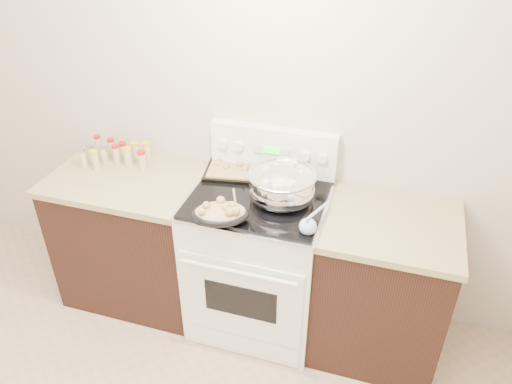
% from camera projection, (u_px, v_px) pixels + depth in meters
% --- Properties ---
extents(counter_left, '(0.93, 0.67, 0.92)m').
position_uv_depth(counter_left, '(137.00, 236.00, 3.25)').
color(counter_left, black).
rests_on(counter_left, ground).
extents(counter_right, '(0.73, 0.67, 0.92)m').
position_uv_depth(counter_right, '(380.00, 286.00, 2.86)').
color(counter_right, black).
rests_on(counter_right, ground).
extents(kitchen_range, '(0.78, 0.73, 1.22)m').
position_uv_depth(kitchen_range, '(259.00, 258.00, 3.03)').
color(kitchen_range, white).
rests_on(kitchen_range, ground).
extents(mixing_bowl, '(0.47, 0.47, 0.22)m').
position_uv_depth(mixing_bowl, '(282.00, 186.00, 2.70)').
color(mixing_bowl, silver).
rests_on(mixing_bowl, kitchen_range).
extents(roasting_pan, '(0.35, 0.29, 0.11)m').
position_uv_depth(roasting_pan, '(221.00, 213.00, 2.55)').
color(roasting_pan, black).
rests_on(roasting_pan, kitchen_range).
extents(baking_sheet, '(0.43, 0.33, 0.06)m').
position_uv_depth(baking_sheet, '(239.00, 170.00, 2.98)').
color(baking_sheet, black).
rests_on(baking_sheet, kitchen_range).
extents(wooden_spoon, '(0.12, 0.24, 0.04)m').
position_uv_depth(wooden_spoon, '(226.00, 207.00, 2.66)').
color(wooden_spoon, '#A2794A').
rests_on(wooden_spoon, kitchen_range).
extents(blue_ladle, '(0.11, 0.29, 0.11)m').
position_uv_depth(blue_ladle, '(309.00, 225.00, 2.49)').
color(blue_ladle, '#96C2E0').
rests_on(blue_ladle, kitchen_range).
extents(spice_jars, '(0.40, 0.24, 0.13)m').
position_uv_depth(spice_jars, '(116.00, 153.00, 3.11)').
color(spice_jars, '#BFB28C').
rests_on(spice_jars, counter_left).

